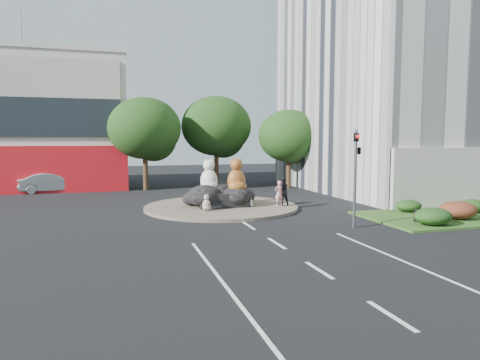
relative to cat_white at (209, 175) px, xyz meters
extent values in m
plane|color=black|center=(0.72, -10.44, -2.20)|extent=(120.00, 120.00, 0.00)
cylinder|color=brown|center=(0.72, -0.44, -2.10)|extent=(10.00, 10.00, 0.20)
cylinder|color=#595B60|center=(-14.28, 19.56, 12.70)|extent=(0.10, 0.10, 5.00)
cube|color=#214818|center=(12.72, -7.44, -2.14)|extent=(10.00, 6.00, 0.12)
cylinder|color=#382314|center=(-3.28, 11.56, -0.33)|extent=(0.44, 0.44, 3.74)
ellipsoid|color=#193711|center=(-3.28, 11.56, 3.32)|extent=(6.46, 6.46, 5.49)
sphere|color=#193711|center=(-2.48, 12.06, 2.47)|extent=(4.25, 4.25, 4.25)
sphere|color=#193711|center=(-3.98, 11.26, 2.73)|extent=(3.74, 3.74, 3.74)
cylinder|color=#382314|center=(3.72, 13.56, -0.22)|extent=(0.44, 0.44, 3.96)
ellipsoid|color=#193711|center=(3.72, 13.56, 3.65)|extent=(6.84, 6.84, 5.81)
sphere|color=#193711|center=(4.52, 14.06, 2.75)|extent=(4.50, 4.50, 4.50)
sphere|color=#193711|center=(3.02, 13.26, 3.02)|extent=(3.96, 3.96, 3.96)
cylinder|color=#382314|center=(9.72, 9.56, -0.55)|extent=(0.44, 0.44, 3.30)
ellipsoid|color=#193711|center=(9.72, 9.56, 2.67)|extent=(5.70, 5.70, 4.84)
sphere|color=#193711|center=(10.52, 10.06, 1.92)|extent=(3.75, 3.75, 3.75)
sphere|color=#193711|center=(9.02, 9.26, 2.15)|extent=(3.30, 3.30, 3.30)
ellipsoid|color=#193711|center=(9.72, -9.44, -1.63)|extent=(2.00, 1.60, 0.90)
ellipsoid|color=#4F2015|center=(12.22, -8.44, -1.59)|extent=(2.20, 1.76, 0.99)
ellipsoid|color=#193711|center=(14.72, -6.94, -1.68)|extent=(1.80, 1.44, 0.81)
ellipsoid|color=#193711|center=(11.22, -5.64, -1.72)|extent=(1.60, 1.28, 0.72)
cylinder|color=#595B60|center=(5.72, -8.44, 0.30)|extent=(0.14, 0.14, 5.00)
imported|color=black|center=(5.72, -8.44, 2.00)|extent=(0.21, 0.26, 1.30)
imported|color=black|center=(5.92, -8.44, 1.80)|extent=(0.26, 1.24, 0.50)
sphere|color=red|center=(5.72, -8.62, 2.45)|extent=(0.18, 0.18, 0.18)
cylinder|color=#595B60|center=(13.72, -2.44, 1.80)|extent=(0.18, 0.18, 8.00)
cylinder|color=#595B60|center=(12.72, -2.44, 5.80)|extent=(2.00, 0.12, 0.12)
cube|color=silver|center=(11.72, -2.44, 5.70)|extent=(0.50, 0.22, 0.12)
imported|color=#C88187|center=(4.21, -1.86, -1.17)|extent=(0.69, 0.53, 1.67)
imported|color=black|center=(4.62, -1.46, -1.07)|extent=(0.93, 0.73, 1.88)
imported|color=#9FA1A6|center=(-11.14, 12.14, -1.35)|extent=(5.34, 2.38, 1.70)
cylinder|color=black|center=(9.63, -8.43, -1.77)|extent=(0.59, 0.59, 0.64)
camera|label=1|loc=(-5.98, -27.44, 2.27)|focal=32.00mm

